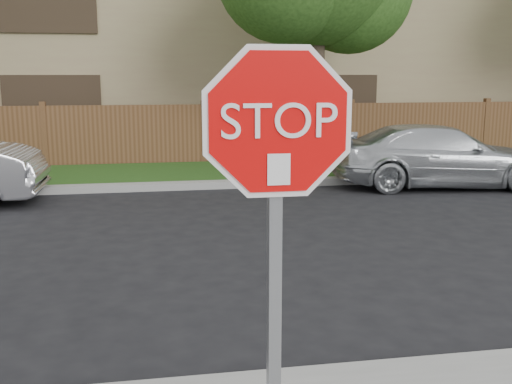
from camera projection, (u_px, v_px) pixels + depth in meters
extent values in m
plane|color=black|center=(332.00, 375.00, 4.80)|extent=(90.00, 90.00, 0.00)
cube|color=gray|center=(218.00, 185.00, 12.66)|extent=(70.00, 0.30, 0.15)
cube|color=#1E4714|center=(211.00, 173.00, 14.26)|extent=(70.00, 3.00, 0.12)
cube|color=#54341D|center=(204.00, 135.00, 15.66)|extent=(70.00, 0.12, 1.60)
cube|color=tan|center=(189.00, 56.00, 20.64)|extent=(34.00, 8.00, 6.00)
cylinder|color=#382B21|center=(315.00, 92.00, 14.21)|extent=(0.44, 0.44, 3.92)
cube|color=gray|center=(274.00, 299.00, 3.04)|extent=(0.06, 0.06, 2.30)
cylinder|color=white|center=(278.00, 122.00, 2.80)|extent=(1.01, 0.02, 1.01)
cylinder|color=red|center=(279.00, 122.00, 2.79)|extent=(0.93, 0.02, 0.93)
cube|color=white|center=(279.00, 169.00, 2.82)|extent=(0.11, 0.00, 0.15)
imported|color=silver|center=(440.00, 156.00, 12.72)|extent=(4.73, 2.40, 1.32)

